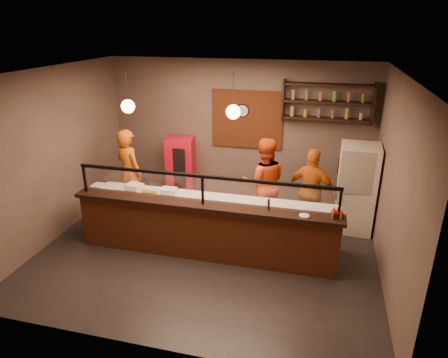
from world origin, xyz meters
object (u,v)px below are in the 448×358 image
(pepper_mill, at_px, (269,204))
(cook_right, at_px, (312,191))
(cook_left, at_px, (129,173))
(fridge, at_px, (356,188))
(red_cooler, at_px, (181,168))
(cook_mid, at_px, (264,183))
(pizza_dough, at_px, (249,202))
(condiment_caddy, at_px, (337,215))
(wall_clock, at_px, (243,111))

(pepper_mill, bearing_deg, cook_right, 65.24)
(cook_left, bearing_deg, pepper_mill, -177.37)
(fridge, xyz_separation_m, pepper_mill, (-1.49, -1.71, 0.27))
(red_cooler, relative_size, pepper_mill, 7.96)
(cook_mid, relative_size, cook_right, 1.09)
(cook_right, height_order, red_cooler, cook_right)
(pepper_mill, bearing_deg, pizza_dough, 127.28)
(fridge, bearing_deg, pizza_dough, -145.72)
(red_cooler, bearing_deg, pizza_dough, -52.47)
(condiment_caddy, distance_m, pepper_mill, 1.09)
(cook_right, relative_size, fridge, 0.97)
(cook_left, xyz_separation_m, pizza_dough, (2.74, -0.74, -0.04))
(wall_clock, distance_m, fridge, 2.95)
(wall_clock, bearing_deg, cook_mid, -60.95)
(red_cooler, bearing_deg, wall_clock, 2.73)
(wall_clock, relative_size, cook_left, 0.16)
(cook_right, bearing_deg, red_cooler, 1.27)
(cook_mid, relative_size, pepper_mill, 10.22)
(cook_mid, xyz_separation_m, cook_right, (0.94, -0.00, -0.08))
(wall_clock, distance_m, pepper_mill, 3.04)
(condiment_caddy, bearing_deg, pepper_mill, 178.45)
(red_cooler, height_order, pizza_dough, red_cooler)
(wall_clock, distance_m, pizza_dough, 2.53)
(wall_clock, height_order, condiment_caddy, wall_clock)
(red_cooler, height_order, condiment_caddy, red_cooler)
(cook_left, bearing_deg, cook_mid, -152.75)
(wall_clock, height_order, cook_left, wall_clock)
(red_cooler, xyz_separation_m, pepper_mill, (2.41, -2.39, 0.42))
(pepper_mill, bearing_deg, fridge, 48.90)
(wall_clock, bearing_deg, pepper_mill, -69.52)
(fridge, distance_m, red_cooler, 3.96)
(cook_right, xyz_separation_m, pepper_mill, (-0.65, -1.41, 0.29))
(cook_mid, height_order, condiment_caddy, cook_mid)
(cook_right, height_order, pepper_mill, cook_right)
(cook_mid, height_order, red_cooler, cook_mid)
(red_cooler, distance_m, pizza_dough, 2.72)
(fridge, relative_size, pepper_mill, 9.69)
(cook_right, bearing_deg, pizza_dough, 57.78)
(condiment_caddy, bearing_deg, wall_clock, 127.56)
(cook_mid, xyz_separation_m, condiment_caddy, (1.38, -1.44, 0.17))
(cook_right, bearing_deg, pepper_mill, 84.29)
(wall_clock, relative_size, cook_mid, 0.16)
(cook_left, height_order, condiment_caddy, cook_left)
(cook_mid, distance_m, red_cooler, 2.34)
(cook_right, relative_size, red_cooler, 1.18)
(cook_right, relative_size, condiment_caddy, 10.61)
(wall_clock, distance_m, cook_right, 2.44)
(wall_clock, bearing_deg, red_cooler, -167.53)
(cook_right, bearing_deg, wall_clock, -18.85)
(cook_left, distance_m, red_cooler, 1.35)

